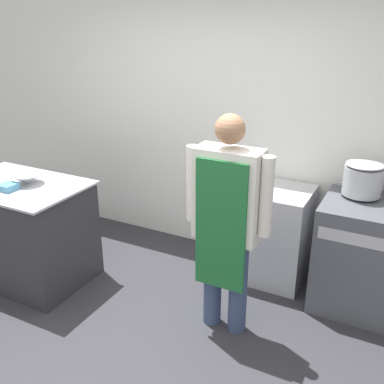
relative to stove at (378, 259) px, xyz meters
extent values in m
plane|color=#2D2D33|center=(-1.53, -1.47, -0.46)|extent=(14.00, 14.00, 0.00)
cube|color=white|center=(-1.53, 0.42, 0.89)|extent=(8.00, 0.05, 2.70)
cube|color=#2D2D33|center=(-2.94, -0.96, -0.01)|extent=(1.16, 0.76, 0.91)
cube|color=#B2B5BC|center=(-2.94, -0.96, 0.45)|extent=(1.21, 0.79, 0.02)
cube|color=#4C4F56|center=(0.00, 0.00, 0.00)|extent=(0.94, 0.68, 0.93)
cube|color=#B2B5BC|center=(0.00, -0.33, 0.29)|extent=(0.87, 0.03, 0.10)
cube|color=silver|center=(-0.92, 0.08, -0.03)|extent=(0.65, 0.58, 0.88)
cube|color=silver|center=(-0.92, -0.20, 0.02)|extent=(0.55, 0.02, 0.61)
cylinder|color=#38476B|center=(-1.11, -0.79, -0.07)|extent=(0.14, 0.14, 0.78)
cylinder|color=#38476B|center=(-0.90, -0.79, -0.07)|extent=(0.14, 0.14, 0.78)
cube|color=silver|center=(-1.00, -0.79, 0.66)|extent=(0.47, 0.22, 0.68)
cube|color=#1E6633|center=(-1.00, -0.91, 0.45)|extent=(0.38, 0.02, 0.98)
cylinder|color=silver|center=(-1.28, -0.79, 0.69)|extent=(0.09, 0.09, 0.58)
cylinder|color=silver|center=(-0.72, -0.79, 0.69)|extent=(0.09, 0.09, 0.58)
sphere|color=#9E7051|center=(-1.00, -0.79, 1.13)|extent=(0.21, 0.21, 0.21)
cone|color=#B2B5BC|center=(-2.85, -0.92, 0.51)|extent=(0.28, 0.28, 0.09)
cube|color=teal|center=(-2.88, -1.10, 0.49)|extent=(0.14, 0.14, 0.06)
cylinder|color=#B2B5BC|center=(-0.21, 0.12, 0.60)|extent=(0.31, 0.31, 0.23)
ellipsoid|color=#B2B5BC|center=(-0.21, 0.12, 0.74)|extent=(0.30, 0.30, 0.05)
camera|label=1|loc=(0.13, -3.52, 1.85)|focal=42.00mm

